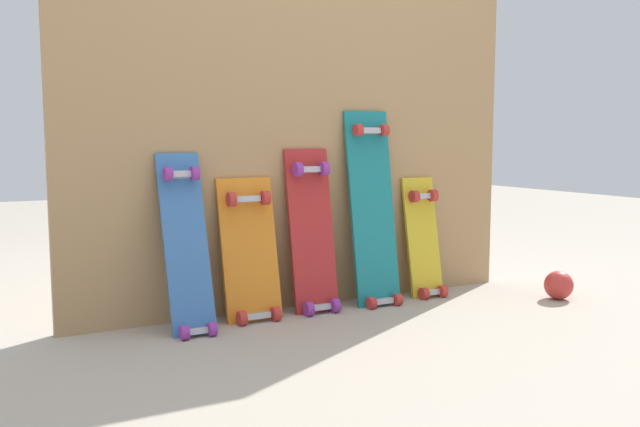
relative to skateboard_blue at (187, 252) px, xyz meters
name	(u,v)px	position (x,y,z in m)	size (l,w,h in m)	color
ground_plane	(312,308)	(0.57, 0.07, -0.30)	(12.00, 12.00, 0.00)	#A89E8E
plywood_wall_panel	(305,124)	(0.57, 0.14, 0.49)	(2.07, 0.04, 1.57)	tan
skateboard_blue	(187,252)	(0.00, 0.00, 0.00)	(0.17, 0.27, 0.74)	#386BAD
skateboard_orange	(251,257)	(0.27, 0.04, -0.05)	(0.23, 0.19, 0.64)	orange
skateboard_red	(313,238)	(0.56, 0.05, 0.01)	(0.20, 0.19, 0.75)	#B22626
skateboard_teal	(373,216)	(0.85, 0.04, 0.09)	(0.21, 0.21, 0.92)	#197A7F
skateboard_yellow	(424,244)	(1.14, 0.05, -0.06)	(0.17, 0.18, 0.61)	gold
rubber_ball	(559,285)	(1.63, -0.30, -0.23)	(0.13, 0.13, 0.13)	red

